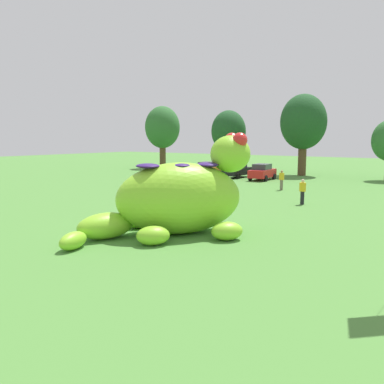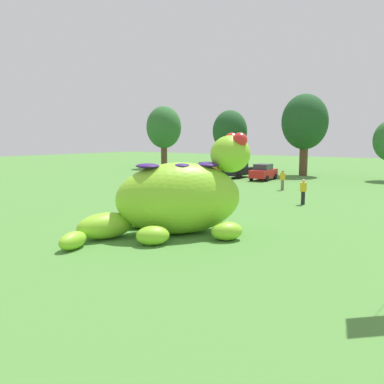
# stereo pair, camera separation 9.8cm
# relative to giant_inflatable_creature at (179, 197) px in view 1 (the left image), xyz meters

# --- Properties ---
(ground_plane) EXTENTS (160.00, 160.00, 0.00)m
(ground_plane) POSITION_rel_giant_inflatable_creature_xyz_m (-1.48, 0.80, -1.73)
(ground_plane) COLOR #4C8438
(giant_inflatable_creature) EXTENTS (6.50, 8.87, 4.72)m
(giant_inflatable_creature) POSITION_rel_giant_inflatable_creature_xyz_m (0.00, 0.00, 0.00)
(giant_inflatable_creature) COLOR #8CD12D
(giant_inflatable_creature) RESTS_ON ground
(car_orange) EXTENTS (2.27, 4.26, 1.72)m
(car_orange) POSITION_rel_giant_inflatable_creature_xyz_m (-14.26, 24.38, -0.87)
(car_orange) COLOR orange
(car_orange) RESTS_ON ground
(car_black) EXTENTS (2.04, 4.15, 1.72)m
(car_black) POSITION_rel_giant_inflatable_creature_xyz_m (-10.99, 25.42, -0.87)
(car_black) COLOR black
(car_black) RESTS_ON ground
(car_red) EXTENTS (2.20, 4.23, 1.72)m
(car_red) POSITION_rel_giant_inflatable_creature_xyz_m (-7.54, 24.58, -0.87)
(car_red) COLOR red
(car_red) RESTS_ON ground
(tree_far_left) EXTENTS (5.07, 5.07, 9.01)m
(tree_far_left) POSITION_rel_giant_inflatable_creature_xyz_m (-27.15, 31.98, 4.17)
(tree_far_left) COLOR brown
(tree_far_left) RESTS_ON ground
(tree_left) EXTENTS (4.51, 4.51, 8.00)m
(tree_left) POSITION_rel_giant_inflatable_creature_xyz_m (-16.06, 32.07, 3.51)
(tree_left) COLOR brown
(tree_left) RESTS_ON ground
(tree_mid_left) EXTENTS (5.37, 5.37, 9.52)m
(tree_mid_left) POSITION_rel_giant_inflatable_creature_xyz_m (-6.10, 32.30, 4.50)
(tree_mid_left) COLOR brown
(tree_mid_left) RESTS_ON ground
(spectator_near_inflatable) EXTENTS (0.38, 0.26, 1.71)m
(spectator_near_inflatable) POSITION_rel_giant_inflatable_creature_xyz_m (-9.51, 8.67, -0.87)
(spectator_near_inflatable) COLOR #2D334C
(spectator_near_inflatable) RESTS_ON ground
(spectator_mid_field) EXTENTS (0.38, 0.26, 1.71)m
(spectator_mid_field) POSITION_rel_giant_inflatable_creature_xyz_m (1.67, 11.53, -0.87)
(spectator_mid_field) COLOR black
(spectator_mid_field) RESTS_ON ground
(spectator_by_cars) EXTENTS (0.38, 0.26, 1.71)m
(spectator_by_cars) POSITION_rel_giant_inflatable_creature_xyz_m (-2.53, 17.90, -0.87)
(spectator_by_cars) COLOR #726656
(spectator_by_cars) RESTS_ON ground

